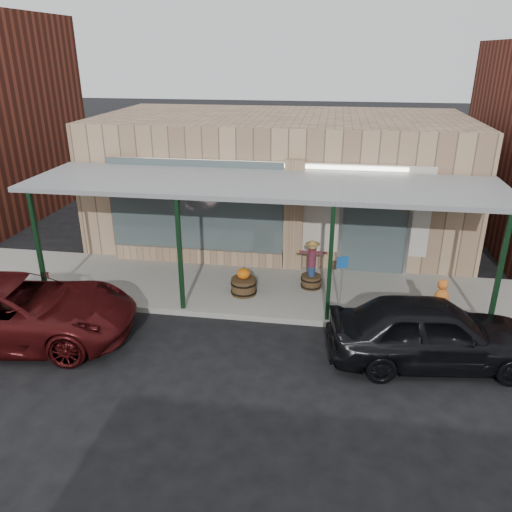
% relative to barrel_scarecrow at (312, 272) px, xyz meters
% --- Properties ---
extents(ground, '(120.00, 120.00, 0.00)m').
position_rel_barrel_scarecrow_xyz_m(ground, '(-1.32, -3.83, -0.62)').
color(ground, black).
rests_on(ground, ground).
extents(sidewalk, '(40.00, 3.20, 0.15)m').
position_rel_barrel_scarecrow_xyz_m(sidewalk, '(-1.32, -0.23, -0.55)').
color(sidewalk, gray).
rests_on(sidewalk, ground).
extents(storefront, '(12.00, 6.25, 4.20)m').
position_rel_barrel_scarecrow_xyz_m(storefront, '(-1.32, 4.33, 1.47)').
color(storefront, tan).
rests_on(storefront, ground).
extents(awning, '(12.00, 3.00, 3.04)m').
position_rel_barrel_scarecrow_xyz_m(awning, '(-1.32, -0.27, 2.39)').
color(awning, slate).
rests_on(awning, ground).
extents(block_buildings_near, '(61.00, 8.00, 8.00)m').
position_rel_barrel_scarecrow_xyz_m(block_buildings_near, '(0.68, 5.37, 3.15)').
color(block_buildings_near, maroon).
rests_on(block_buildings_near, ground).
extents(barrel_scarecrow, '(0.84, 0.63, 1.39)m').
position_rel_barrel_scarecrow_xyz_m(barrel_scarecrow, '(0.00, 0.00, 0.00)').
color(barrel_scarecrow, '#4E371F').
rests_on(barrel_scarecrow, sidewalk).
extents(barrel_pumpkin, '(0.79, 0.79, 0.79)m').
position_rel_barrel_scarecrow_xyz_m(barrel_pumpkin, '(-1.75, -0.66, -0.19)').
color(barrel_pumpkin, '#4E371F').
rests_on(barrel_pumpkin, sidewalk).
extents(handicap_sign, '(0.28, 0.12, 1.41)m').
position_rel_barrel_scarecrow_xyz_m(handicap_sign, '(0.78, -1.09, 0.44)').
color(handicap_sign, gray).
rests_on(handicap_sign, sidewalk).
extents(parked_sedan, '(4.48, 2.23, 1.54)m').
position_rel_barrel_scarecrow_xyz_m(parked_sedan, '(2.66, -2.93, 0.12)').
color(parked_sedan, black).
rests_on(parked_sedan, ground).
extents(car_maroon, '(5.61, 3.19, 1.48)m').
position_rel_barrel_scarecrow_xyz_m(car_maroon, '(-6.49, -3.43, 0.12)').
color(car_maroon, '#460E0F').
rests_on(car_maroon, ground).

